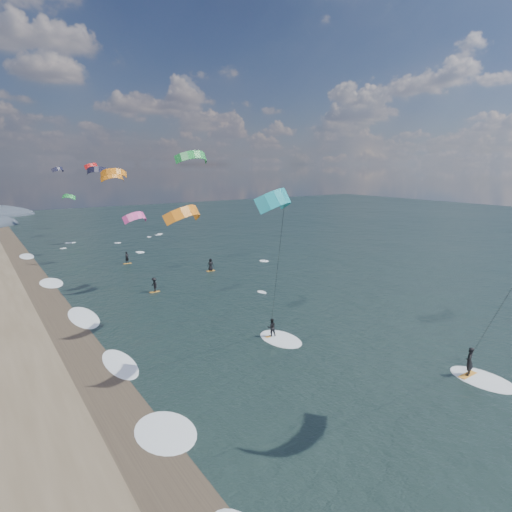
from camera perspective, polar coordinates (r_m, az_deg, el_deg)
ground at (r=25.67m, az=18.28°, el=-20.06°), size 260.00×260.00×0.00m
wet_sand_strip at (r=27.04m, az=-18.11°, el=-18.29°), size 3.00×240.00×0.00m
kitesurfer_near_b at (r=27.92m, az=3.52°, el=0.35°), size 6.84×8.77×12.77m
far_kitesurfers at (r=52.43m, az=-11.74°, el=-2.06°), size 10.52×15.90×1.68m
bg_kite_field at (r=65.73m, az=-18.73°, el=9.86°), size 10.72×77.62×8.71m
shoreline_surf at (r=31.39m, az=-18.47°, el=-13.86°), size 2.40×79.40×0.11m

